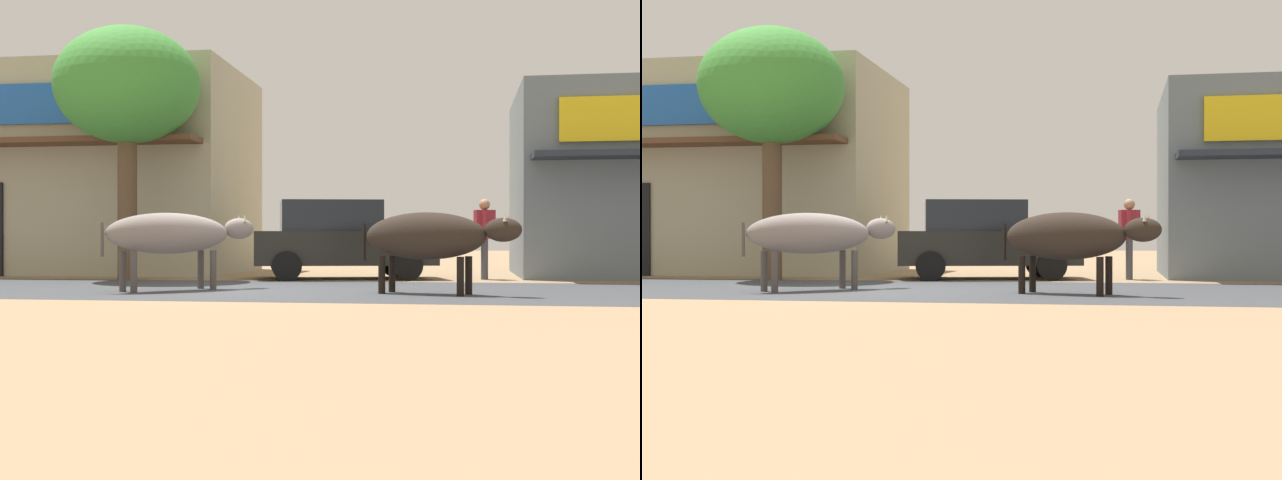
% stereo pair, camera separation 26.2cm
% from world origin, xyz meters
% --- Properties ---
extents(ground, '(80.00, 80.00, 0.00)m').
position_xyz_m(ground, '(0.00, 0.00, 0.00)').
color(ground, '#997C59').
extents(asphalt_road, '(72.00, 5.47, 0.00)m').
position_xyz_m(asphalt_road, '(0.00, 0.00, 0.00)').
color(asphalt_road, '#3D4044').
rests_on(asphalt_road, ground).
extents(storefront_left_cafe, '(8.45, 5.82, 4.92)m').
position_xyz_m(storefront_left_cafe, '(-5.75, 6.27, 2.47)').
color(storefront_left_cafe, '#ACA789').
rests_on(storefront_left_cafe, ground).
extents(roadside_tree, '(2.98, 2.98, 5.19)m').
position_xyz_m(roadside_tree, '(-2.96, 2.66, 3.94)').
color(roadside_tree, brown).
rests_on(roadside_tree, ground).
extents(parked_hatchback_car, '(4.06, 2.58, 1.64)m').
position_xyz_m(parked_hatchback_car, '(1.27, 3.82, 0.84)').
color(parked_hatchback_car, black).
rests_on(parked_hatchback_car, ground).
extents(cow_near_brown, '(2.24, 2.22, 1.28)m').
position_xyz_m(cow_near_brown, '(-0.89, -0.55, 0.93)').
color(cow_near_brown, gray).
rests_on(cow_near_brown, ground).
extents(cow_far_dark, '(2.49, 1.16, 1.27)m').
position_xyz_m(cow_far_dark, '(3.30, -0.77, 0.89)').
color(cow_far_dark, '#2C231C').
rests_on(cow_far_dark, ground).
extents(pedestrian_by_shop, '(0.45, 0.61, 1.67)m').
position_xyz_m(pedestrian_by_shop, '(4.28, 4.04, 0.98)').
color(pedestrian_by_shop, '#3F3F47').
rests_on(pedestrian_by_shop, ground).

